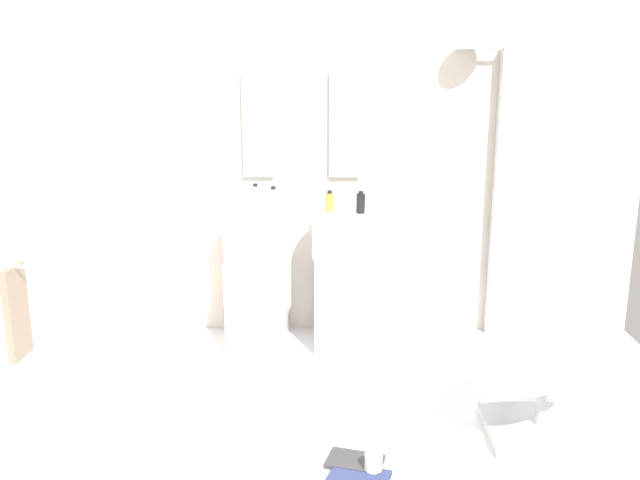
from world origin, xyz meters
TOP-DOWN VIEW (x-y plane):
  - ground_plane at (0.00, 0.00)m, footprint 4.80×3.60m
  - rear_partition at (0.00, 1.65)m, footprint 4.80×0.10m
  - pedestal_sink_left at (-0.30, 1.29)m, footprint 0.45×0.45m
  - pedestal_sink_right at (0.30, 1.29)m, footprint 0.45×0.45m
  - vanity_mirror_left at (-0.30, 1.58)m, footprint 0.22×0.03m
  - vanity_mirror_right at (0.30, 1.58)m, footprint 0.22×0.03m
  - shower_column at (1.40, 1.53)m, footprint 0.49×0.24m
  - lounge_chair at (1.33, 0.09)m, footprint 1.10×1.10m
  - towel_rack at (-1.47, 0.15)m, footprint 0.37×0.22m
  - area_rug at (0.37, -0.32)m, footprint 1.24×0.87m
  - magazine_navy at (0.35, -0.36)m, footprint 0.33×0.28m
  - magazine_charcoal at (0.34, -0.22)m, footprint 0.31×0.24m
  - coffee_mug at (0.42, -0.30)m, footprint 0.09×0.09m
  - soap_bottle_clear at (-0.31, 1.40)m, footprint 0.06×0.06m
  - soap_bottle_black at (0.41, 1.29)m, footprint 0.06×0.06m
  - soap_bottle_grey at (-0.18, 1.32)m, footprint 0.06×0.06m
  - soap_bottle_amber at (0.20, 1.35)m, footprint 0.06×0.06m

SIDE VIEW (x-z plane):
  - ground_plane at x=0.00m, z-range -0.04..0.00m
  - area_rug at x=0.37m, z-range 0.00..0.01m
  - magazine_navy at x=0.35m, z-range 0.01..0.03m
  - magazine_charcoal at x=0.34m, z-range 0.01..0.03m
  - coffee_mug at x=0.42m, z-range 0.01..0.11m
  - lounge_chair at x=1.33m, z-range 0.03..0.67m
  - pedestal_sink_left at x=-0.30m, z-range -0.03..1.02m
  - pedestal_sink_right at x=0.30m, z-range -0.03..1.02m
  - towel_rack at x=-1.47m, z-range 0.15..1.10m
  - soap_bottle_amber at x=0.20m, z-range 0.94..1.09m
  - soap_bottle_black at x=0.41m, z-range 0.94..1.10m
  - soap_bottle_grey at x=-0.18m, z-range 0.94..1.12m
  - soap_bottle_clear at x=-0.31m, z-range 0.94..1.13m
  - shower_column at x=1.40m, z-range 0.05..2.10m
  - rear_partition at x=0.00m, z-range 0.00..2.60m
  - vanity_mirror_left at x=-0.30m, z-range 1.15..1.88m
  - vanity_mirror_right at x=0.30m, z-range 1.15..1.88m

